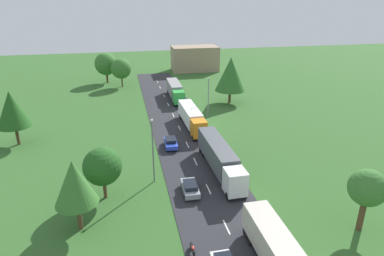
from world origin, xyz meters
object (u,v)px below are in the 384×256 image
(truck_second, at_px, (220,157))
(distant_building, at_px, (195,59))
(motorcycle_courier, at_px, (193,249))
(tree_elm, at_px, (74,183))
(tree_oak, at_px, (12,109))
(tree_ash, at_px, (106,64))
(truck_third, at_px, (192,117))
(tree_maple, at_px, (367,188))
(car_third, at_px, (190,188))
(tree_pine, at_px, (102,166))
(tree_lime, at_px, (121,69))
(tree_birch, at_px, (231,74))
(truck_fourth, at_px, (175,90))
(lamppost_second, at_px, (153,148))
(car_fourth, at_px, (171,143))
(lamppost_third, at_px, (208,95))

(truck_second, relative_size, distant_building, 1.04)
(motorcycle_courier, height_order, tree_elm, tree_elm)
(motorcycle_courier, relative_size, tree_oak, 0.22)
(motorcycle_courier, bearing_deg, tree_ash, 97.62)
(truck_third, relative_size, motorcycle_courier, 6.77)
(tree_maple, height_order, tree_ash, tree_ash)
(car_third, distance_m, tree_pine, 10.70)
(tree_maple, relative_size, tree_lime, 0.92)
(car_third, relative_size, tree_elm, 0.52)
(tree_pine, height_order, distant_building, distant_building)
(truck_third, height_order, tree_birch, tree_birch)
(truck_third, xyz_separation_m, tree_maple, (11.10, -31.65, 2.81))
(truck_fourth, distance_m, tree_maple, 51.71)
(truck_third, xyz_separation_m, tree_elm, (-17.13, -25.59, 3.40))
(lamppost_second, xyz_separation_m, tree_lime, (-3.25, 50.47, -0.00))
(motorcycle_courier, relative_size, lamppost_second, 0.22)
(motorcycle_courier, bearing_deg, car_fourth, 86.33)
(truck_fourth, xyz_separation_m, tree_lime, (-11.92, 14.00, 2.71))
(truck_third, distance_m, distant_building, 50.00)
(truck_second, relative_size, tree_oak, 1.67)
(distant_building, bearing_deg, truck_fourth, -110.51)
(truck_second, relative_size, tree_ash, 1.82)
(truck_fourth, height_order, tree_pine, tree_pine)
(car_fourth, bearing_deg, tree_elm, -124.17)
(lamppost_third, bearing_deg, truck_third, -132.67)
(lamppost_third, height_order, distant_building, lamppost_third)
(lamppost_third, distance_m, tree_ash, 39.11)
(tree_lime, bearing_deg, car_fourth, -80.31)
(truck_second, height_order, truck_fourth, truck_second)
(truck_fourth, xyz_separation_m, tree_pine, (-14.78, -38.98, 2.08))
(truck_second, bearing_deg, tree_ash, 106.42)
(truck_third, distance_m, tree_birch, 18.00)
(tree_ash, distance_m, tree_lime, 6.69)
(motorcycle_courier, xyz_separation_m, tree_maple, (17.64, -0.03, 4.34))
(lamppost_second, distance_m, tree_elm, 11.59)
(distant_building, bearing_deg, truck_third, -102.95)
(tree_pine, bearing_deg, tree_elm, -113.62)
(truck_fourth, height_order, tree_lime, tree_lime)
(lamppost_second, distance_m, tree_birch, 36.88)
(lamppost_third, xyz_separation_m, tree_lime, (-16.18, 28.14, 0.26))
(tree_pine, bearing_deg, tree_oak, 127.23)
(motorcycle_courier, xyz_separation_m, tree_oak, (-22.49, 30.17, 5.49))
(lamppost_second, bearing_deg, tree_ash, 97.34)
(car_third, relative_size, car_fourth, 1.01)
(tree_ash, bearing_deg, tree_pine, -88.93)
(tree_elm, relative_size, distant_building, 0.55)
(car_third, bearing_deg, tree_oak, 140.54)
(tree_birch, relative_size, tree_lime, 1.37)
(truck_second, relative_size, truck_third, 1.14)
(motorcycle_courier, bearing_deg, tree_maple, -0.09)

